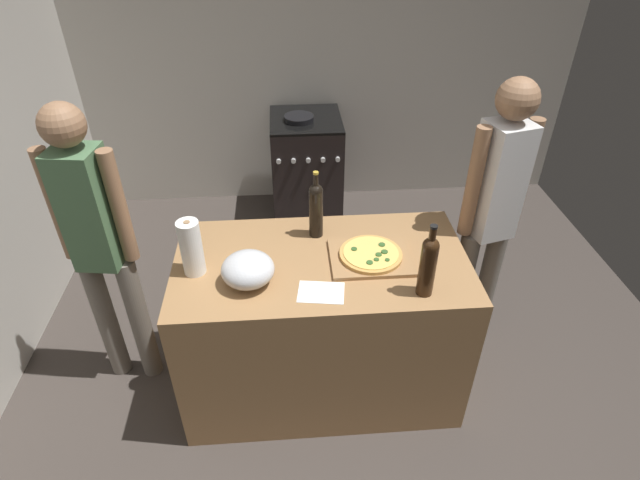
# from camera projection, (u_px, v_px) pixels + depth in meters

# --- Properties ---
(ground_plane) EXTENTS (4.37, 3.53, 0.02)m
(ground_plane) POSITION_uv_depth(u_px,v_px,m) (327.00, 298.00, 3.62)
(ground_plane) COLOR #3F3833
(kitchen_wall_rear) EXTENTS (4.37, 0.10, 2.60)m
(kitchen_wall_rear) POSITION_uv_depth(u_px,v_px,m) (312.00, 50.00, 4.08)
(kitchen_wall_rear) COLOR #BCB7AD
(kitchen_wall_rear) RESTS_ON ground_plane
(counter) EXTENTS (1.46, 0.79, 0.89)m
(counter) POSITION_uv_depth(u_px,v_px,m) (321.00, 324.00, 2.77)
(counter) COLOR #9E7247
(counter) RESTS_ON ground_plane
(cutting_board) EXTENTS (0.40, 0.32, 0.02)m
(cutting_board) POSITION_uv_depth(u_px,v_px,m) (371.00, 257.00, 2.51)
(cutting_board) COLOR #9E7247
(cutting_board) RESTS_ON counter
(pizza) EXTENTS (0.31, 0.31, 0.03)m
(pizza) POSITION_uv_depth(u_px,v_px,m) (371.00, 254.00, 2.50)
(pizza) COLOR tan
(pizza) RESTS_ON cutting_board
(mixing_bowl) EXTENTS (0.25, 0.25, 0.15)m
(mixing_bowl) POSITION_uv_depth(u_px,v_px,m) (248.00, 270.00, 2.32)
(mixing_bowl) COLOR #B2B2B7
(mixing_bowl) RESTS_ON counter
(paper_towel_roll) EXTENTS (0.10, 0.10, 0.29)m
(paper_towel_roll) POSITION_uv_depth(u_px,v_px,m) (191.00, 248.00, 2.35)
(paper_towel_roll) COLOR white
(paper_towel_roll) RESTS_ON counter
(wine_bottle_amber) EXTENTS (0.08, 0.08, 0.37)m
(wine_bottle_amber) POSITION_uv_depth(u_px,v_px,m) (428.00, 264.00, 2.21)
(wine_bottle_amber) COLOR #331E0F
(wine_bottle_amber) RESTS_ON counter
(wine_bottle_dark) EXTENTS (0.07, 0.07, 0.37)m
(wine_bottle_dark) POSITION_uv_depth(u_px,v_px,m) (316.00, 208.00, 2.59)
(wine_bottle_dark) COLOR black
(wine_bottle_dark) RESTS_ON counter
(recipe_sheet) EXTENTS (0.23, 0.18, 0.00)m
(recipe_sheet) POSITION_uv_depth(u_px,v_px,m) (321.00, 292.00, 2.31)
(recipe_sheet) COLOR white
(recipe_sheet) RESTS_ON counter
(stove) EXTENTS (0.56, 0.63, 0.93)m
(stove) POSITION_uv_depth(u_px,v_px,m) (306.00, 168.00, 4.25)
(stove) COLOR black
(stove) RESTS_ON ground_plane
(person_in_stripes) EXTENTS (0.38, 0.23, 1.67)m
(person_in_stripes) POSITION_uv_depth(u_px,v_px,m) (98.00, 240.00, 2.52)
(person_in_stripes) COLOR slate
(person_in_stripes) RESTS_ON ground_plane
(person_in_red) EXTENTS (0.37, 0.25, 1.69)m
(person_in_red) POSITION_uv_depth(u_px,v_px,m) (492.00, 211.00, 2.71)
(person_in_red) COLOR slate
(person_in_red) RESTS_ON ground_plane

